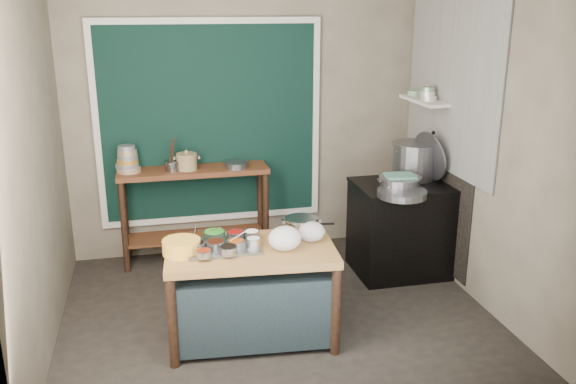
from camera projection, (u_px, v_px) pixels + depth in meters
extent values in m
cube|color=#2A2620|center=(276.00, 313.00, 5.13)|extent=(3.50, 3.00, 0.02)
cube|color=gray|center=(244.00, 116.00, 6.11)|extent=(3.50, 0.02, 2.80)
cube|color=gray|center=(33.00, 163.00, 4.33)|extent=(0.02, 3.00, 2.80)
cube|color=gray|center=(481.00, 139.00, 5.09)|extent=(0.02, 3.00, 2.80)
cube|color=black|center=(210.00, 123.00, 6.02)|extent=(2.10, 0.02, 1.90)
cube|color=#B2B2AA|center=(451.00, 77.00, 5.46)|extent=(0.02, 1.70, 1.70)
cube|color=black|center=(438.00, 196.00, 5.90)|extent=(0.01, 1.30, 1.30)
cube|color=beige|center=(424.00, 101.00, 5.79)|extent=(0.22, 0.70, 0.03)
cube|color=olive|center=(252.00, 293.00, 4.64)|extent=(1.31, 0.82, 0.75)
cube|color=#5E2F1B|center=(195.00, 215.00, 6.06)|extent=(1.45, 0.40, 0.95)
cube|color=black|center=(403.00, 229.00, 5.80)|extent=(0.90, 0.68, 0.85)
cube|color=black|center=(405.00, 185.00, 5.67)|extent=(0.92, 0.69, 0.03)
cube|color=gray|center=(223.00, 247.00, 4.51)|extent=(0.53, 0.38, 0.02)
cylinder|color=gray|center=(235.00, 235.00, 4.63)|extent=(0.13, 0.13, 0.06)
cylinder|color=gray|center=(228.00, 250.00, 4.35)|extent=(0.13, 0.13, 0.06)
cylinder|color=gray|center=(216.00, 245.00, 4.44)|extent=(0.14, 0.14, 0.06)
cylinder|color=silver|center=(253.00, 241.00, 4.52)|extent=(0.11, 0.11, 0.05)
cylinder|color=gray|center=(204.00, 253.00, 4.30)|extent=(0.12, 0.12, 0.05)
cylinder|color=gray|center=(195.00, 246.00, 4.41)|extent=(0.15, 0.15, 0.06)
cylinder|color=gray|center=(214.00, 235.00, 4.61)|extent=(0.17, 0.17, 0.07)
cylinder|color=gray|center=(196.00, 238.00, 4.57)|extent=(0.14, 0.14, 0.06)
cylinder|color=gray|center=(236.00, 244.00, 4.46)|extent=(0.13, 0.13, 0.06)
cylinder|color=gray|center=(252.00, 234.00, 4.65)|extent=(0.12, 0.12, 0.05)
cylinder|color=yellow|center=(182.00, 247.00, 4.41)|extent=(0.29, 0.29, 0.11)
ellipsoid|color=white|center=(285.00, 238.00, 4.46)|extent=(0.28, 0.25, 0.18)
ellipsoid|color=white|center=(312.00, 232.00, 4.63)|extent=(0.24, 0.22, 0.15)
cylinder|color=tan|center=(128.00, 170.00, 5.80)|extent=(0.23, 0.23, 0.04)
cylinder|color=gray|center=(128.00, 165.00, 5.78)|extent=(0.22, 0.22, 0.04)
cylinder|color=gold|center=(127.00, 161.00, 5.77)|extent=(0.20, 0.20, 0.04)
cylinder|color=gray|center=(127.00, 157.00, 5.76)|extent=(0.19, 0.19, 0.04)
cylinder|color=tan|center=(127.00, 152.00, 5.75)|extent=(0.18, 0.18, 0.04)
cylinder|color=gray|center=(126.00, 148.00, 5.73)|extent=(0.16, 0.16, 0.04)
cylinder|color=gray|center=(173.00, 166.00, 5.83)|extent=(0.19, 0.19, 0.10)
cylinder|color=gray|center=(236.00, 165.00, 5.93)|extent=(0.28, 0.28, 0.06)
cylinder|color=gray|center=(430.00, 156.00, 5.71)|extent=(0.20, 0.49, 0.47)
cube|color=slate|center=(400.00, 176.00, 5.43)|extent=(0.29, 0.24, 0.02)
cylinder|color=gray|center=(402.00, 193.00, 5.28)|extent=(0.44, 0.44, 0.06)
cylinder|color=silver|center=(428.00, 98.00, 5.72)|extent=(0.16, 0.16, 0.04)
cylinder|color=silver|center=(428.00, 93.00, 5.70)|extent=(0.15, 0.15, 0.04)
cylinder|color=gray|center=(428.00, 89.00, 5.69)|extent=(0.13, 0.13, 0.04)
cylinder|color=gray|center=(415.00, 93.00, 5.99)|extent=(0.14, 0.14, 0.05)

